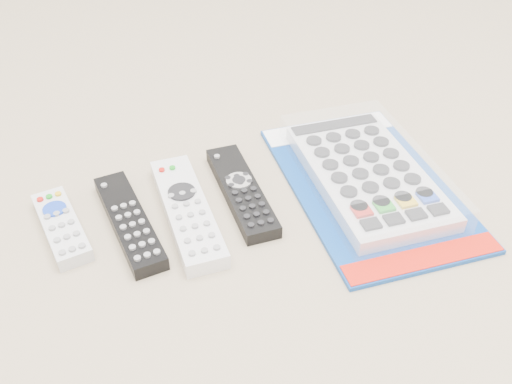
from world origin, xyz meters
name	(u,v)px	position (x,y,z in m)	size (l,w,h in m)	color
remote_small_grey	(61,226)	(-0.23, 0.05, 0.01)	(0.06, 0.15, 0.02)	#B9B9BC
remote_slim_black	(129,221)	(-0.14, 0.02, 0.01)	(0.05, 0.20, 0.02)	black
remote_silver_dvd	(187,211)	(-0.06, 0.01, 0.01)	(0.08, 0.23, 0.03)	silver
remote_large_black	(242,191)	(0.02, 0.02, 0.01)	(0.07, 0.21, 0.02)	black
jumbo_remote_packaged	(367,173)	(0.20, -0.03, 0.02)	(0.26, 0.39, 0.05)	navy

